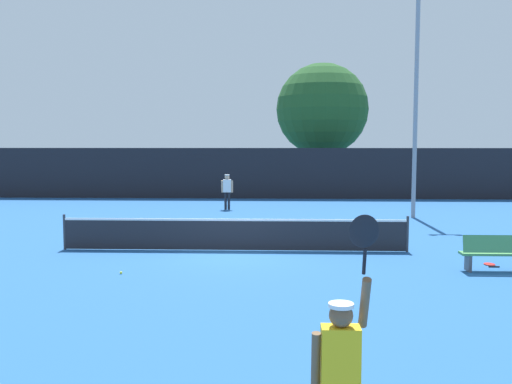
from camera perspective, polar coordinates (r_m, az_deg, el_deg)
name	(u,v)px	position (r m, az deg, el deg)	size (l,w,h in m)	color
ground_plane	(234,251)	(17.06, -2.23, -5.93)	(120.00, 120.00, 0.00)	#235693
tennis_net	(234,234)	(16.97, -2.23, -4.23)	(10.38, 0.08, 1.07)	#232328
perimeter_fence	(255,173)	(32.52, -0.11, 1.90)	(36.35, 0.12, 2.91)	black
player_serving	(341,360)	(5.83, 8.60, -16.38)	(0.68, 0.40, 2.55)	yellow
player_receiving	(227,188)	(27.26, -2.93, 0.40)	(0.57, 0.25, 1.69)	white
tennis_ball	(121,273)	(14.47, -13.47, -7.92)	(0.07, 0.07, 0.07)	#CCE033
spare_racket	(490,264)	(16.31, 22.52, -6.75)	(0.28, 0.52, 0.04)	black
courtside_bench	(498,253)	(15.47, 23.19, -5.67)	(1.80, 0.44, 0.95)	#478C4C
light_pole	(416,90)	(25.23, 15.85, 9.83)	(1.18, 0.28, 9.70)	gray
large_tree	(322,110)	(38.00, 6.71, 8.26)	(6.08, 6.08, 8.45)	brown
parked_car_near	(147,176)	(41.83, -10.90, 1.58)	(2.47, 4.42, 1.69)	white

